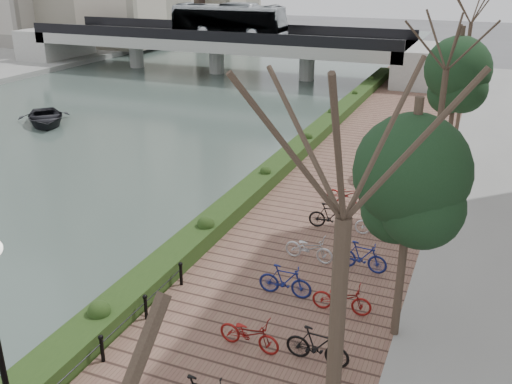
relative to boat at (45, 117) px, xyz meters
The scene contains 7 objects.
river_water 2.45m from the boat, 28.42° to the left, with size 30.00×130.00×0.02m, color #41524A.
promenade 22.05m from the boat, 16.77° to the right, with size 8.00×75.00×0.50m, color brown.
hedge 18.12m from the boat, 12.30° to the right, with size 1.10×56.00×0.60m, color #1D3413.
bicycle_parking 26.75m from the boat, 32.34° to the right, with size 2.40×17.32×1.00m.
street_trees 27.67m from the boat, 24.00° to the right, with size 3.20×37.12×6.80m.
bridge 21.47m from the boat, 83.57° to the left, with size 36.00×10.77×6.50m.
boat is the anchor object (origin of this frame).
Camera 1 is at (9.46, -4.40, 9.85)m, focal length 40.00 mm.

